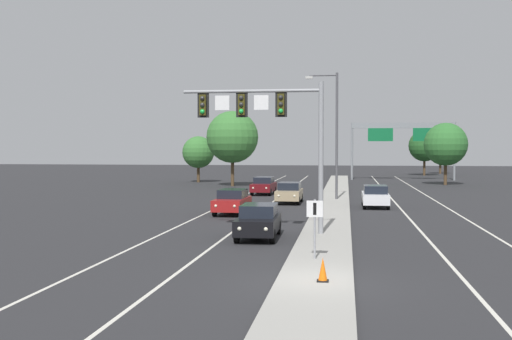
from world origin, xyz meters
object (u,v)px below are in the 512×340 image
(median_sign_post, at_px, (315,220))
(tree_far_left_b, at_px, (232,137))
(street_lamp_median, at_px, (334,128))
(tree_far_right_a, at_px, (440,152))
(car_receding_white, at_px, (375,196))
(tree_far_left_c, at_px, (198,152))
(car_oncoming_black, at_px, (259,221))
(overhead_signal_mast, at_px, (272,122))
(highway_sign_gantry, at_px, (403,133))
(tree_far_right_b, at_px, (446,144))
(car_oncoming_red, at_px, (232,201))
(car_oncoming_tan, at_px, (289,192))
(car_oncoming_darkred, at_px, (264,185))
(traffic_cone_median_nose, at_px, (323,270))
(tree_far_right_c, at_px, (424,146))

(median_sign_post, height_order, tree_far_left_b, tree_far_left_b)
(street_lamp_median, height_order, tree_far_right_a, street_lamp_median)
(car_receding_white, distance_m, tree_far_right_a, 61.39)
(tree_far_left_c, bearing_deg, car_oncoming_black, -73.30)
(overhead_signal_mast, distance_m, median_sign_post, 8.27)
(highway_sign_gantry, xyz_separation_m, tree_far_right_b, (3.86, -10.13, -1.57))
(overhead_signal_mast, distance_m, car_oncoming_red, 11.15)
(car_oncoming_tan, bearing_deg, car_oncoming_black, -89.30)
(car_oncoming_tan, bearing_deg, median_sign_post, -82.75)
(highway_sign_gantry, bearing_deg, car_oncoming_tan, -107.85)
(car_oncoming_tan, xyz_separation_m, tree_far_right_a, (19.36, 57.32, 2.61))
(car_oncoming_darkred, xyz_separation_m, traffic_cone_median_nose, (6.67, -37.15, -0.31))
(car_oncoming_black, distance_m, tree_far_left_c, 47.98)
(street_lamp_median, distance_m, tree_far_right_a, 57.10)
(tree_far_right_b, bearing_deg, traffic_cone_median_nose, -102.27)
(car_oncoming_tan, height_order, traffic_cone_median_nose, car_oncoming_tan)
(tree_far_right_b, bearing_deg, tree_far_right_c, 88.59)
(tree_far_left_c, bearing_deg, tree_far_left_b, -52.15)
(traffic_cone_median_nose, xyz_separation_m, tree_far_left_c, (-17.12, 55.77, 3.15))
(overhead_signal_mast, distance_m, car_receding_white, 16.88)
(street_lamp_median, bearing_deg, tree_far_right_b, 62.38)
(car_oncoming_black, xyz_separation_m, car_receding_white, (6.10, 16.11, 0.00))
(traffic_cone_median_nose, distance_m, highway_sign_gantry, 65.15)
(overhead_signal_mast, xyz_separation_m, tree_far_left_c, (-14.27, 44.99, -1.82))
(median_sign_post, relative_size, car_oncoming_black, 0.49)
(car_receding_white, bearing_deg, tree_far_right_a, 77.73)
(tree_far_right_b, xyz_separation_m, tree_far_left_b, (-23.42, -5.60, 0.79))
(tree_far_left_b, bearing_deg, car_receding_white, -57.66)
(street_lamp_median, relative_size, highway_sign_gantry, 0.75)
(median_sign_post, bearing_deg, tree_far_right_b, 76.34)
(car_receding_white, distance_m, tree_far_right_c, 53.83)
(highway_sign_gantry, xyz_separation_m, tree_far_left_c, (-25.07, -8.65, -2.50))
(car_oncoming_black, bearing_deg, tree_far_left_c, 106.70)
(car_oncoming_black, distance_m, tree_far_left_b, 39.92)
(car_receding_white, relative_size, tree_far_right_a, 0.85)
(tree_far_right_a, xyz_separation_m, tree_far_left_c, (-32.89, -30.17, 0.23))
(overhead_signal_mast, xyz_separation_m, car_oncoming_darkred, (-3.81, 26.37, -4.66))
(car_oncoming_red, xyz_separation_m, tree_far_right_b, (18.28, 34.05, 3.77))
(overhead_signal_mast, bearing_deg, car_oncoming_tan, 92.34)
(car_oncoming_black, distance_m, traffic_cone_median_nose, 10.45)
(street_lamp_median, height_order, tree_far_left_c, street_lamp_median)
(tree_far_left_b, bearing_deg, median_sign_post, -75.99)
(car_oncoming_red, xyz_separation_m, car_receding_white, (9.22, 5.77, 0.00))
(street_lamp_median, bearing_deg, car_oncoming_red, -119.48)
(overhead_signal_mast, bearing_deg, tree_far_right_c, 77.36)
(traffic_cone_median_nose, bearing_deg, overhead_signal_mast, 104.83)
(traffic_cone_median_nose, xyz_separation_m, highway_sign_gantry, (7.95, 64.42, 5.66))
(car_receding_white, relative_size, tree_far_left_c, 0.80)
(car_oncoming_tan, relative_size, tree_far_right_c, 0.65)
(overhead_signal_mast, relative_size, traffic_cone_median_nose, 9.73)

